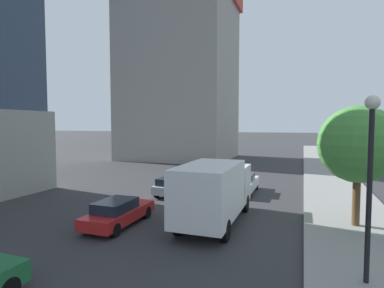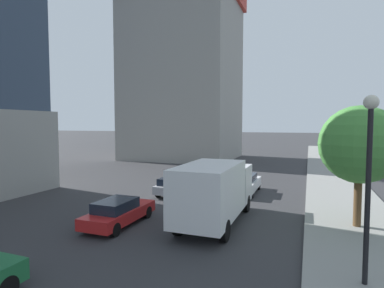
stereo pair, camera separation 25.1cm
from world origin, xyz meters
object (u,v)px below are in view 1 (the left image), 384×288
Objects in this scene: construction_building at (180,62)px; street_lamp at (370,161)px; street_tree at (358,144)px; car_silver at (175,185)px; car_red at (118,212)px; car_white at (242,183)px; box_truck at (215,189)px.

construction_building is 39.61m from street_lamp.
street_tree is at bearing 84.82° from street_lamp.
construction_building is 8.39× the size of car_silver.
construction_building is 6.13× the size of street_tree.
construction_building is 34.46m from car_red.
street_lamp is 11.46m from car_red.
car_white is at bearing 27.07° from car_silver.
street_lamp is at bearing -63.10° from car_white.
construction_building is 4.98× the size of box_truck.
street_lamp is at bearing -13.16° from car_red.
car_silver is (-0.00, 7.38, 0.01)m from car_red.
street_tree reaches higher than car_white.
car_red is (-10.68, 2.50, -3.30)m from street_lamp.
construction_building reaches higher than car_white.
street_tree is 7.33m from box_truck.
car_white is at bearing -57.20° from construction_building.
construction_building is at bearing 126.86° from street_tree.
construction_building reaches higher than box_truck.
box_truck is at bearing -50.42° from car_silver.
construction_building is at bearing 106.21° from car_red.
car_silver is (-10.68, 9.87, -3.29)m from street_lamp.
car_red is at bearing -90.00° from car_silver.
box_truck is at bearing 144.38° from street_lamp.
street_lamp is 1.31× the size of car_red.
construction_building is at bearing 115.12° from box_truck.
car_white is (13.34, -20.70, -13.59)m from construction_building.
car_red is 5.02m from box_truck.
construction_building is at bearing 111.01° from car_silver.
street_tree is at bearing -53.14° from construction_building.
car_red is 10.68m from car_white.
car_silver is 0.59× the size of box_truck.
box_truck is (0.00, -7.75, 1.06)m from car_white.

